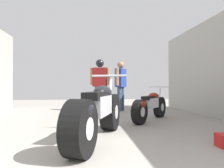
# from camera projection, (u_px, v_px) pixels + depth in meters

# --- Properties ---
(ground_plane) EXTENTS (17.66, 17.66, 0.00)m
(ground_plane) POSITION_uv_depth(u_px,v_px,m) (99.00, 130.00, 3.92)
(ground_plane) COLOR gray
(motorcycle_maroon_cruiser) EXTENTS (1.02, 2.18, 1.04)m
(motorcycle_maroon_cruiser) POSITION_uv_depth(u_px,v_px,m) (98.00, 113.00, 3.10)
(motorcycle_maroon_cruiser) COLOR black
(motorcycle_maroon_cruiser) RESTS_ON ground_plane
(motorcycle_black_naked) EXTENTS (1.25, 1.45, 0.83)m
(motorcycle_black_naked) POSITION_uv_depth(u_px,v_px,m) (150.00, 106.00, 4.94)
(motorcycle_black_naked) COLOR black
(motorcycle_black_naked) RESTS_ON ground_plane
(mechanic_in_blue) EXTENTS (0.45, 0.61, 1.65)m
(mechanic_in_blue) POSITION_uv_depth(u_px,v_px,m) (121.00, 83.00, 6.93)
(mechanic_in_blue) COLOR #384766
(mechanic_in_blue) RESTS_ON ground_plane
(mechanic_with_helmet) EXTENTS (0.68, 0.37, 1.73)m
(mechanic_with_helmet) POSITION_uv_depth(u_px,v_px,m) (100.00, 80.00, 6.87)
(mechanic_with_helmet) COLOR #384766
(mechanic_with_helmet) RESTS_ON ground_plane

